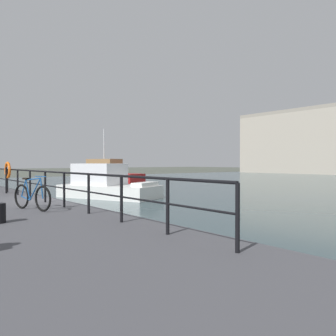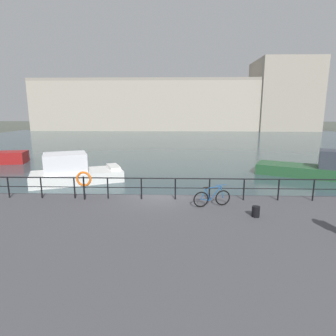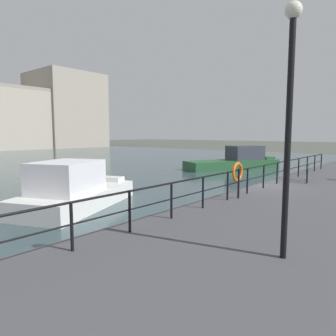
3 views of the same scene
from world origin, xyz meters
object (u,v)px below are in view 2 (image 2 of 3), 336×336
(mooring_bollard, at_px, (256,212))
(life_ring_stand, at_px, (84,180))
(moored_blue_motorboat, at_px, (328,168))
(parked_bicycle, at_px, (212,198))
(moored_small_launch, at_px, (74,171))
(harbor_building, at_px, (200,104))

(mooring_bollard, xyz_separation_m, life_ring_stand, (-7.74, 2.07, 0.75))
(moored_blue_motorboat, xyz_separation_m, life_ring_stand, (-16.14, -8.42, 1.08))
(parked_bicycle, bearing_deg, moored_small_launch, 125.71)
(moored_blue_motorboat, relative_size, life_ring_stand, 6.84)
(life_ring_stand, bearing_deg, moored_blue_motorboat, 27.53)
(moored_small_launch, distance_m, life_ring_stand, 7.23)
(mooring_bollard, height_order, life_ring_stand, life_ring_stand)
(moored_small_launch, bearing_deg, moored_blue_motorboat, -17.53)
(moored_blue_motorboat, distance_m, mooring_bollard, 13.44)
(moored_blue_motorboat, bearing_deg, moored_small_launch, -148.73)
(moored_small_launch, height_order, life_ring_stand, life_ring_stand)
(moored_blue_motorboat, height_order, moored_small_launch, moored_blue_motorboat)
(parked_bicycle, xyz_separation_m, life_ring_stand, (-6.10, 0.83, 0.59))
(parked_bicycle, height_order, life_ring_stand, life_ring_stand)
(moored_blue_motorboat, bearing_deg, mooring_bollard, -103.13)
(moored_small_launch, relative_size, life_ring_stand, 4.93)
(parked_bicycle, bearing_deg, life_ring_stand, 156.96)
(harbor_building, height_order, moored_blue_motorboat, harbor_building)
(harbor_building, distance_m, life_ring_stand, 64.67)
(harbor_building, relative_size, life_ring_stand, 51.77)
(moored_small_launch, xyz_separation_m, life_ring_stand, (2.96, -6.51, 1.01))
(mooring_bollard, relative_size, life_ring_stand, 0.31)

